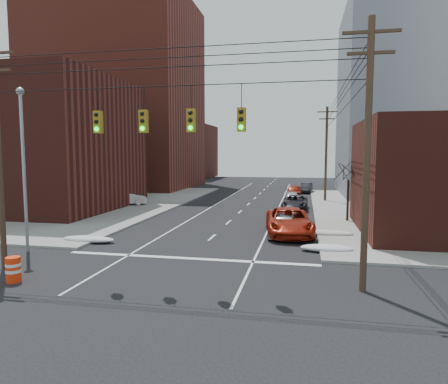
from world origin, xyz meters
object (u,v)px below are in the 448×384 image
at_px(red_pickup, 289,222).
at_px(lot_car_d, 75,196).
at_px(parked_car_f, 306,188).
at_px(parked_car_e, 294,191).
at_px(lot_car_a, 127,198).
at_px(lot_car_c, 60,199).
at_px(construction_barrel, 13,269).
at_px(parked_car_d, 292,199).
at_px(lot_car_b, 127,197).
at_px(parked_car_c, 295,202).
at_px(parked_car_b, 289,220).
at_px(parked_car_a, 285,225).

height_order(red_pickup, lot_car_d, red_pickup).
bearing_deg(parked_car_f, red_pickup, -88.15).
distance_m(red_pickup, parked_car_e, 24.28).
bearing_deg(red_pickup, lot_car_a, 139.84).
bearing_deg(parked_car_e, lot_car_c, -148.77).
relative_size(parked_car_f, construction_barrel, 3.92).
distance_m(lot_car_a, construction_barrel, 25.31).
bearing_deg(lot_car_c, red_pickup, -87.35).
distance_m(parked_car_d, lot_car_c, 25.05).
bearing_deg(lot_car_b, parked_car_e, -33.89).
bearing_deg(lot_car_b, construction_barrel, -140.57).
relative_size(parked_car_d, parked_car_f, 0.95).
xyz_separation_m(parked_car_f, lot_car_a, (-18.91, -18.41, 0.10)).
distance_m(red_pickup, parked_car_c, 12.57).
bearing_deg(parked_car_d, parked_car_b, -96.42).
distance_m(parked_car_d, parked_car_e, 7.33).
bearing_deg(lot_car_a, red_pickup, -143.79).
height_order(parked_car_b, lot_car_d, lot_car_d).
distance_m(parked_car_a, parked_car_d, 17.58).
distance_m(parked_car_c, parked_car_f, 17.64).
relative_size(parked_car_d, lot_car_a, 1.02).
bearing_deg(lot_car_b, parked_car_f, -24.57).
relative_size(red_pickup, parked_car_f, 1.51).
height_order(parked_car_a, lot_car_b, lot_car_b).
height_order(lot_car_c, lot_car_d, lot_car_d).
distance_m(parked_car_e, lot_car_b, 21.19).
bearing_deg(parked_car_f, parked_car_e, -100.80).
distance_m(parked_car_b, lot_car_c, 25.20).
bearing_deg(lot_car_c, parked_car_a, -88.85).
xyz_separation_m(red_pickup, parked_car_e, (-0.26, 24.27, -0.14)).
bearing_deg(parked_car_a, lot_car_b, 147.57).
bearing_deg(parked_car_d, lot_car_d, -175.72).
distance_m(parked_car_b, parked_car_c, 10.19).
relative_size(parked_car_a, parked_car_e, 0.97).
relative_size(parked_car_d, lot_car_b, 0.83).
bearing_deg(parked_car_f, lot_car_b, -135.00).
relative_size(parked_car_c, construction_barrel, 4.68).
distance_m(red_pickup, construction_barrel, 17.28).
bearing_deg(parked_car_d, construction_barrel, -117.80).
relative_size(parked_car_e, lot_car_c, 0.97).
bearing_deg(parked_car_b, parked_car_a, -92.95).
xyz_separation_m(parked_car_b, lot_car_d, (-23.92, 9.81, 0.25)).
bearing_deg(lot_car_a, parked_car_d, -93.33).
xyz_separation_m(parked_car_e, lot_car_a, (-17.31, -12.52, 0.04)).
height_order(lot_car_a, lot_car_b, lot_car_b).
xyz_separation_m(parked_car_b, parked_car_e, (-0.15, 21.89, 0.15)).
distance_m(red_pickup, parked_car_a, 0.70).
bearing_deg(parked_car_e, parked_car_d, -90.12).
bearing_deg(lot_car_b, red_pickup, -101.03).
bearing_deg(parked_car_e, parked_car_c, -88.25).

